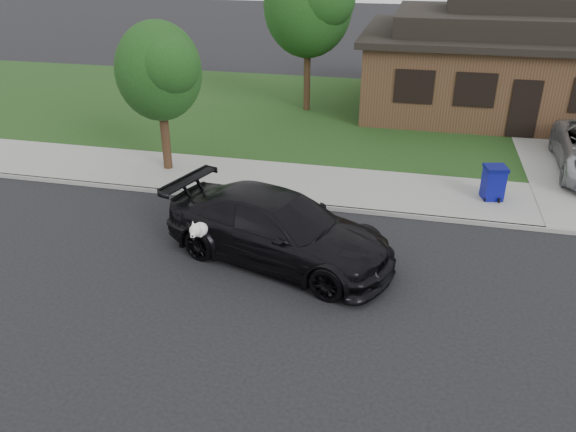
# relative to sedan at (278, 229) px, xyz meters

# --- Properties ---
(ground) EXTENTS (120.00, 120.00, 0.00)m
(ground) POSITION_rel_sedan_xyz_m (2.65, -0.59, -0.80)
(ground) COLOR black
(ground) RESTS_ON ground
(sidewalk) EXTENTS (60.00, 3.00, 0.12)m
(sidewalk) POSITION_rel_sedan_xyz_m (2.65, 4.41, -0.74)
(sidewalk) COLOR gray
(sidewalk) RESTS_ON ground
(curb) EXTENTS (60.00, 0.12, 0.12)m
(curb) POSITION_rel_sedan_xyz_m (2.65, 2.91, -0.74)
(curb) COLOR gray
(curb) RESTS_ON ground
(lawn) EXTENTS (60.00, 13.00, 0.13)m
(lawn) POSITION_rel_sedan_xyz_m (2.65, 12.41, -0.74)
(lawn) COLOR #193814
(lawn) RESTS_ON ground
(sedan) EXTENTS (5.95, 3.75, 1.61)m
(sedan) POSITION_rel_sedan_xyz_m (0.00, 0.00, 0.00)
(sedan) COLOR black
(sedan) RESTS_ON ground
(recycling_bin) EXTENTS (0.70, 0.70, 0.98)m
(recycling_bin) POSITION_rel_sedan_xyz_m (5.16, 4.48, -0.19)
(recycling_bin) COLOR navy
(recycling_bin) RESTS_ON sidewalk
(house) EXTENTS (12.60, 8.60, 4.65)m
(house) POSITION_rel_sedan_xyz_m (6.65, 14.41, 1.33)
(house) COLOR #422B1C
(house) RESTS_ON ground
(tree_0) EXTENTS (3.78, 3.60, 6.34)m
(tree_0) POSITION_rel_sedan_xyz_m (-1.69, 12.29, 3.68)
(tree_0) COLOR #332114
(tree_0) RESTS_ON ground
(tree_2) EXTENTS (2.73, 2.60, 4.59)m
(tree_2) POSITION_rel_sedan_xyz_m (-4.73, 4.52, 2.46)
(tree_2) COLOR #332114
(tree_2) RESTS_ON ground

